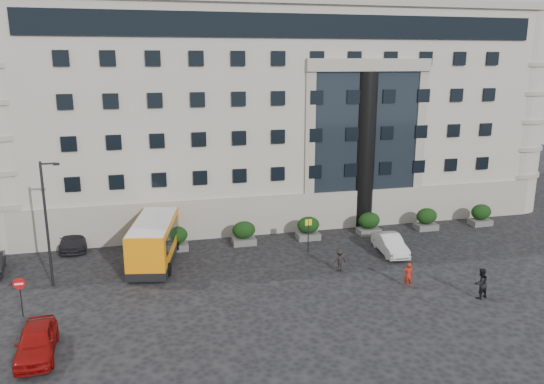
# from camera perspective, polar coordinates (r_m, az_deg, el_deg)

# --- Properties ---
(ground) EXTENTS (120.00, 120.00, 0.00)m
(ground) POSITION_cam_1_polar(r_m,az_deg,el_deg) (33.97, -2.50, -10.10)
(ground) COLOR black
(ground) RESTS_ON ground
(civic_building) EXTENTS (44.00, 24.00, 18.00)m
(civic_building) POSITION_cam_1_polar(r_m,az_deg,el_deg) (54.01, -0.97, 8.82)
(civic_building) COLOR #A59E92
(civic_building) RESTS_ON ground
(entrance_column) EXTENTS (1.80, 1.80, 13.00)m
(entrance_column) POSITION_cam_1_polar(r_m,az_deg,el_deg) (45.14, 9.88, 4.40)
(entrance_column) COLOR black
(entrance_column) RESTS_ON ground
(hedge_a) EXTENTS (1.80, 1.26, 1.84)m
(hedge_a) POSITION_cam_1_polar(r_m,az_deg,el_deg) (40.40, -10.32, -4.91)
(hedge_a) COLOR #51514F
(hedge_a) RESTS_ON ground
(hedge_b) EXTENTS (1.80, 1.26, 1.84)m
(hedge_b) POSITION_cam_1_polar(r_m,az_deg,el_deg) (40.99, -3.04, -4.41)
(hedge_b) COLOR #51514F
(hedge_b) RESTS_ON ground
(hedge_c) EXTENTS (1.80, 1.26, 1.84)m
(hedge_c) POSITION_cam_1_polar(r_m,az_deg,el_deg) (42.22, 3.93, -3.88)
(hedge_c) COLOR #51514F
(hedge_c) RESTS_ON ground
(hedge_d) EXTENTS (1.80, 1.26, 1.84)m
(hedge_d) POSITION_cam_1_polar(r_m,az_deg,el_deg) (44.03, 10.40, -3.33)
(hedge_d) COLOR #51514F
(hedge_d) RESTS_ON ground
(hedge_e) EXTENTS (1.80, 1.26, 1.84)m
(hedge_e) POSITION_cam_1_polar(r_m,az_deg,el_deg) (46.35, 16.28, -2.79)
(hedge_e) COLOR #51514F
(hedge_e) RESTS_ON ground
(hedge_f) EXTENTS (1.80, 1.26, 1.84)m
(hedge_f) POSITION_cam_1_polar(r_m,az_deg,el_deg) (49.12, 21.55, -2.28)
(hedge_f) COLOR #51514F
(hedge_f) RESTS_ON ground
(street_lamp) EXTENTS (1.16, 0.18, 8.00)m
(street_lamp) POSITION_cam_1_polar(r_m,az_deg,el_deg) (35.25, -23.02, -2.77)
(street_lamp) COLOR #262628
(street_lamp) RESTS_ON ground
(bus_stop_sign) EXTENTS (0.50, 0.08, 2.52)m
(bus_stop_sign) POSITION_cam_1_polar(r_m,az_deg,el_deg) (39.17, 3.93, -4.08)
(bus_stop_sign) COLOR #262628
(bus_stop_sign) RESTS_ON ground
(no_entry_sign) EXTENTS (0.64, 0.16, 2.32)m
(no_entry_sign) POSITION_cam_1_polar(r_m,az_deg,el_deg) (32.58, -25.50, -9.45)
(no_entry_sign) COLOR #262628
(no_entry_sign) RESTS_ON ground
(minibus) EXTENTS (3.96, 7.79, 3.10)m
(minibus) POSITION_cam_1_polar(r_m,az_deg,el_deg) (37.90, -12.56, -5.05)
(minibus) COLOR orange
(minibus) RESTS_ON ground
(red_truck) EXTENTS (2.81, 5.35, 2.78)m
(red_truck) POSITION_cam_1_polar(r_m,az_deg,el_deg) (50.73, -20.25, -1.09)
(red_truck) COLOR maroon
(red_truck) RESTS_ON ground
(parked_car_a) EXTENTS (1.97, 4.43, 1.48)m
(parked_car_a) POSITION_cam_1_polar(r_m,az_deg,el_deg) (28.73, -24.01, -14.47)
(parked_car_a) COLOR maroon
(parked_car_a) RESTS_ON ground
(parked_car_c) EXTENTS (2.22, 4.93, 1.40)m
(parked_car_c) POSITION_cam_1_polar(r_m,az_deg,el_deg) (43.20, -20.54, -4.66)
(parked_car_c) COLOR black
(parked_car_c) RESTS_ON ground
(parked_car_d) EXTENTS (2.99, 5.12, 1.34)m
(parked_car_d) POSITION_cam_1_polar(r_m,az_deg,el_deg) (46.78, -24.99, -3.74)
(parked_car_d) COLOR black
(parked_car_d) RESTS_ON ground
(white_taxi) EXTENTS (1.90, 4.44, 1.42)m
(white_taxi) POSITION_cam_1_polar(r_m,az_deg,el_deg) (40.11, 12.59, -5.49)
(white_taxi) COLOR silver
(white_taxi) RESTS_ON ground
(pedestrian_a) EXTENTS (0.67, 0.54, 1.59)m
(pedestrian_a) POSITION_cam_1_polar(r_m,az_deg,el_deg) (34.63, 14.44, -8.63)
(pedestrian_a) COLOR #9F1D0F
(pedestrian_a) RESTS_ON ground
(pedestrian_b) EXTENTS (1.03, 0.86, 1.89)m
(pedestrian_b) POSITION_cam_1_polar(r_m,az_deg,el_deg) (34.35, 21.54, -9.12)
(pedestrian_b) COLOR black
(pedestrian_b) RESTS_ON ground
(pedestrian_c) EXTENTS (1.08, 0.74, 1.54)m
(pedestrian_c) POSITION_cam_1_polar(r_m,az_deg,el_deg) (36.29, 7.28, -7.27)
(pedestrian_c) COLOR black
(pedestrian_c) RESTS_ON ground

